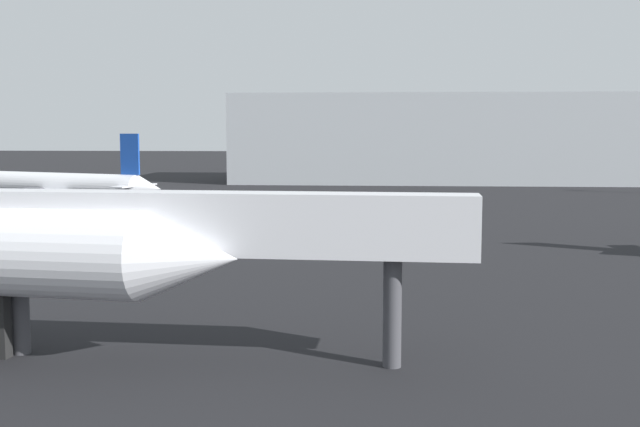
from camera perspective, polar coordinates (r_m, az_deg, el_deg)
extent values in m
cone|color=white|center=(29.15, -9.57, -3.21)|extent=(4.10, 3.80, 3.41)
cube|color=black|center=(33.18, -22.23, -7.66)|extent=(0.57, 0.57, 2.52)
cylinder|color=white|center=(91.36, -18.75, 1.96)|extent=(21.43, 9.78, 2.84)
cone|color=white|center=(83.55, -12.42, 1.78)|extent=(3.89, 3.71, 2.84)
cube|color=white|center=(90.67, -18.23, 1.68)|extent=(9.85, 19.96, 0.17)
cube|color=white|center=(84.67, -13.48, 2.00)|extent=(3.63, 6.31, 0.12)
cube|color=#1947B2|center=(84.72, -13.74, 4.24)|extent=(2.26, 0.96, 4.33)
cylinder|color=#4C4C54|center=(88.34, -20.17, 1.41)|extent=(2.48, 1.94, 1.30)
cylinder|color=#4C4C54|center=(93.95, -17.00, 1.78)|extent=(2.48, 1.94, 1.30)
cube|color=black|center=(96.30, -21.78, 0.82)|extent=(0.46, 0.46, 1.28)
cube|color=black|center=(89.73, -18.81, 0.57)|extent=(0.46, 0.46, 1.28)
cube|color=black|center=(91.88, -17.60, 0.73)|extent=(0.46, 0.46, 1.28)
cube|color=silver|center=(30.11, -8.81, -0.71)|extent=(21.15, 2.53, 2.40)
cylinder|color=#3F3F44|center=(33.39, -21.08, -6.08)|extent=(0.70, 0.70, 4.16)
cylinder|color=#3F3F44|center=(29.60, 5.31, -7.24)|extent=(0.70, 0.70, 4.16)
cube|color=#999EA3|center=(136.25, 11.35, 5.40)|extent=(81.65, 24.48, 14.61)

